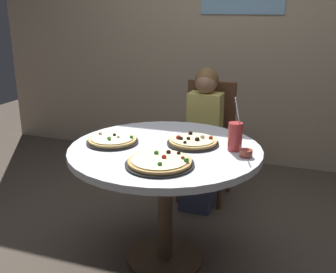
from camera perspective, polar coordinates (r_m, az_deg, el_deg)
ground_plane at (r=2.68m, az=-0.37°, el=-16.85°), size 8.00×8.00×0.00m
wall_with_window at (r=4.08m, az=9.32°, el=16.56°), size 5.20×0.14×2.90m
dining_table at (r=2.37m, az=-0.41°, el=-4.01°), size 1.12×1.12×0.75m
chair_wooden at (r=3.34m, az=5.66°, el=0.42°), size 0.40×0.40×0.95m
diner_child at (r=3.19m, az=4.81°, el=-1.29°), size 0.26×0.41×1.08m
pizza_veggie at (r=2.43m, az=-7.84°, el=-0.53°), size 0.31×0.31×0.05m
pizza_cheese at (r=2.07m, az=-1.15°, el=-3.64°), size 0.36×0.36×0.05m
pizza_pepperoni at (r=2.38m, az=3.52°, el=-0.72°), size 0.31×0.31×0.05m
soda_cup at (r=2.29m, az=9.45°, el=0.01°), size 0.08×0.08×0.31m
sauce_bowl at (r=2.22m, az=10.93°, el=-2.35°), size 0.07×0.07×0.04m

